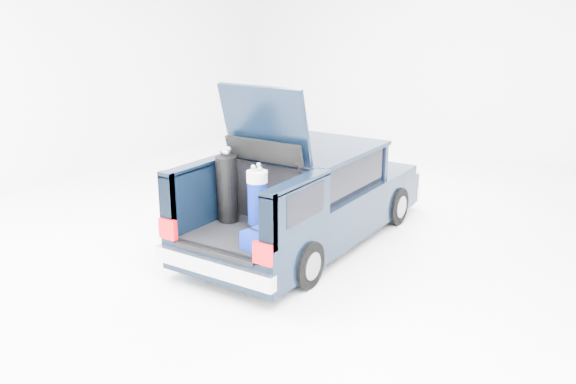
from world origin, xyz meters
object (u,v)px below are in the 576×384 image
Objects in this scene: red_suitcase at (288,216)px; blue_golf_bag at (257,200)px; car at (310,197)px; blue_duffel at (262,242)px; black_golf_bag at (227,189)px.

blue_golf_bag is at bearing -161.08° from red_suitcase.
car reaches higher than blue_duffel.
blue_duffel is at bearing -41.95° from blue_golf_bag.
black_golf_bag reaches higher than blue_duffel.
car is at bearing 100.41° from blue_golf_bag.
red_suitcase is 0.47m from blue_golf_bag.
car is 1.49m from black_golf_bag.
blue_golf_bag is (0.56, -0.08, -0.05)m from black_golf_bag.
car is 8.24× the size of red_suitcase.
red_suitcase is (0.50, -1.37, 0.19)m from car.
blue_golf_bag reaches higher than blue_duffel.
black_golf_bag is at bearing -110.43° from car.
car is 1.46m from blue_golf_bag.
red_suitcase is at bearing -69.98° from car.
black_golf_bag is 1.97× the size of blue_duffel.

